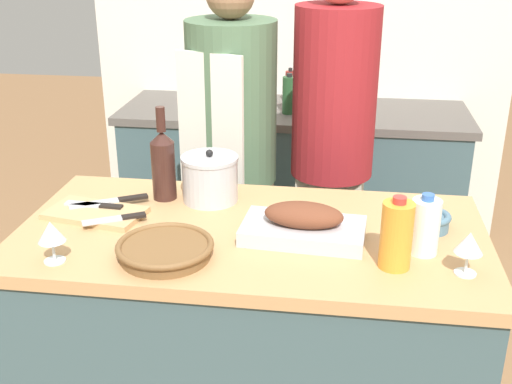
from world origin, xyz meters
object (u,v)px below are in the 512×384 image
knife_chef (112,201)px  person_cook_aproned (232,153)px  stock_pot (210,178)px  cutting_board (96,213)px  wicker_basket (165,249)px  condiment_bottle_short (289,95)px  mixing_bowl (429,220)px  wine_glass_right (469,244)px  juice_jug (396,235)px  roasting_pan (303,225)px  knife_paring (117,219)px  condiment_bottle_tall (290,87)px  person_cook_guest (332,144)px  milk_jug (425,226)px  condiment_bottle_extra (332,101)px  wine_bottle_green (163,163)px  wine_glass_left (51,233)px  knife_bread (96,205)px

knife_chef → person_cook_aproned: size_ratio=0.14×
stock_pot → person_cook_aproned: bearing=92.7°
knife_chef → person_cook_aproned: 0.72m
cutting_board → person_cook_aproned: (0.31, 0.74, -0.04)m
wicker_basket → condiment_bottle_short: condiment_bottle_short is taller
wicker_basket → mixing_bowl: mixing_bowl is taller
condiment_bottle_short → wine_glass_right: bearing=-69.1°
juice_jug → stock_pot: bearing=147.1°
roasting_pan → wicker_basket: bearing=-155.0°
knife_paring → condiment_bottle_tall: bearing=77.0°
person_cook_guest → condiment_bottle_tall: bearing=112.2°
milk_jug → condiment_bottle_extra: bearing=101.5°
wicker_basket → knife_chef: size_ratio=1.15×
mixing_bowl → person_cook_aproned: bearing=136.3°
stock_pot → condiment_bottle_short: (0.15, 1.23, -0.02)m
cutting_board → knife_paring: 0.11m
mixing_bowl → wine_bottle_green: wine_bottle_green is taller
cutting_board → person_cook_guest: 1.07m
wine_bottle_green → person_cook_aproned: size_ratio=0.19×
milk_jug → wine_bottle_green: size_ratio=0.56×
roasting_pan → knife_paring: size_ratio=2.01×
wine_glass_left → juice_jug: bearing=6.3°
cutting_board → juice_jug: (0.92, -0.20, 0.09)m
cutting_board → condiment_bottle_tall: size_ratio=1.72×
knife_bread → condiment_bottle_short: size_ratio=0.94×
condiment_bottle_tall → person_cook_aproned: size_ratio=0.12×
person_cook_guest → mixing_bowl: bearing=-61.8°
condiment_bottle_extra → mixing_bowl: bearing=-75.8°
wine_glass_right → knife_paring: (-1.01, 0.16, -0.07)m
stock_pot → knife_bread: 0.38m
wine_bottle_green → wine_glass_right: bearing=-22.7°
knife_paring → person_cook_aproned: 0.83m
stock_pot → person_cook_aproned: 0.57m
cutting_board → milk_jug: 1.01m
roasting_pan → wicker_basket: (-0.37, -0.17, -0.02)m
cutting_board → person_cook_aproned: bearing=67.3°
wine_glass_left → person_cook_guest: (0.72, 1.09, -0.07)m
condiment_bottle_tall → person_cook_aproned: person_cook_aproned is taller
wicker_basket → stock_pot: size_ratio=1.44×
stock_pot → condiment_bottle_tall: 1.43m
knife_chef → wicker_basket: bearing=-49.6°
cutting_board → person_cook_guest: bearing=47.4°
wine_bottle_green → knife_paring: 0.26m
knife_chef → condiment_bottle_short: (0.46, 1.33, 0.04)m
person_cook_aproned → cutting_board: bearing=-93.9°
wine_bottle_green → person_cook_aproned: (0.13, 0.57, -0.16)m
stock_pot → person_cook_aproned: size_ratio=0.12×
roasting_pan → knife_bread: roasting_pan is taller
mixing_bowl → knife_paring: bearing=-173.9°
wine_glass_right → condiment_bottle_short: bearing=110.9°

